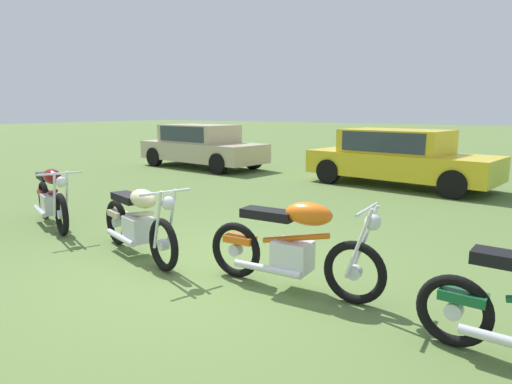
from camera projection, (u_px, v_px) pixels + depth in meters
The scene contains 6 objects.
ground_plane at pixel (201, 271), 5.47m from camera, with size 120.00×120.00×0.00m, color #567038.
motorcycle_maroon at pixel (51, 197), 7.48m from camera, with size 1.94×1.02×1.02m.
motorcycle_cream at pixel (138, 222), 5.93m from camera, with size 2.00×0.91×1.02m.
motorcycle_orange at pixel (293, 246), 4.82m from camera, with size 2.08×0.64×1.02m.
car_beige at pixel (201, 144), 15.17m from camera, with size 4.71×2.28×1.43m.
car_yellow at pixel (398, 155), 11.46m from camera, with size 4.80×2.44×1.43m.
Camera 1 is at (3.41, -4.00, 1.92)m, focal length 31.76 mm.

